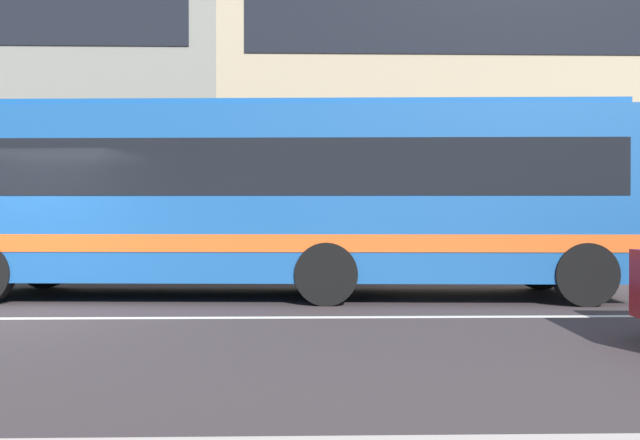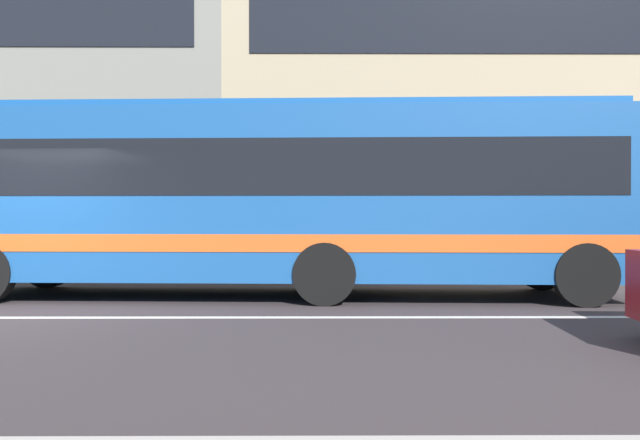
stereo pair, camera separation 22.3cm
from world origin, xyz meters
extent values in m
cube|color=#2A651A|center=(-0.40, 6.31, 0.42)|extent=(13.39, 1.10, 0.84)
cube|color=tan|center=(12.44, 17.12, 6.61)|extent=(21.42, 11.70, 13.21)
cube|color=black|center=(12.44, 11.25, 7.66)|extent=(19.70, 0.04, 2.64)
cube|color=#1A4E91|center=(4.08, 2.48, 1.77)|extent=(11.70, 3.11, 2.84)
cube|color=black|center=(4.08, 2.48, 2.19)|extent=(11.00, 3.10, 0.91)
cube|color=#DE561E|center=(4.08, 2.48, 0.99)|extent=(11.47, 3.12, 0.28)
cube|color=#164D8E|center=(4.08, 2.48, 3.25)|extent=(11.21, 2.67, 0.12)
cylinder|color=black|center=(-0.65, 3.89, 0.50)|extent=(1.01, 0.33, 1.00)
cylinder|color=black|center=(4.75, 1.26, 0.50)|extent=(1.01, 0.33, 1.00)
cylinder|color=black|center=(4.86, 3.64, 0.50)|extent=(1.01, 0.33, 1.00)
cylinder|color=black|center=(8.82, 1.07, 0.50)|extent=(1.01, 0.33, 1.00)
cylinder|color=black|center=(8.93, 3.45, 0.50)|extent=(1.01, 0.33, 1.00)
camera|label=1|loc=(4.38, -9.49, 1.46)|focal=38.16mm
camera|label=2|loc=(4.61, -9.49, 1.46)|focal=38.16mm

